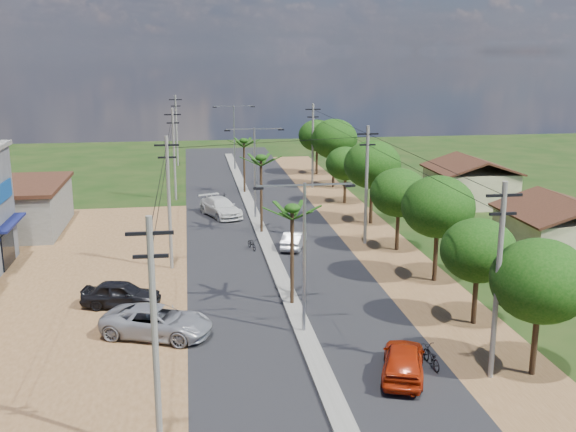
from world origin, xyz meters
The scene contains 37 objects.
ground centered at (0.00, 0.00, 0.00)m, with size 160.00×160.00×0.00m, color black.
road centered at (0.00, 15.00, 0.02)m, with size 12.00×110.00×0.04m, color black.
median centered at (0.00, 18.00, 0.09)m, with size 1.00×90.00×0.18m, color #605E56.
dirt_lot_west centered at (-15.00, 8.00, 0.02)m, with size 18.00×46.00×0.04m, color brown.
dirt_shoulder_east centered at (8.50, 15.00, 0.01)m, with size 5.00×90.00×0.03m, color brown.
house_east_near centered at (20.00, 10.00, 2.39)m, with size 7.60×7.50×4.60m.
house_east_far centered at (21.00, 28.00, 2.39)m, with size 7.60×7.50×4.60m.
tree_east_a centered at (9.50, -6.00, 4.49)m, with size 4.40×4.40×6.37m.
tree_east_b centered at (9.30, 0.00, 4.11)m, with size 4.00×4.00×5.83m.
tree_east_c centered at (9.70, 7.00, 4.86)m, with size 4.60×4.60×6.83m.
tree_east_d centered at (9.40, 14.00, 4.34)m, with size 4.20×4.20×6.13m.
tree_east_e centered at (9.60, 22.00, 5.09)m, with size 4.80×4.80×7.14m.
tree_east_f centered at (9.20, 30.00, 3.89)m, with size 3.80×3.80×5.52m.
tree_east_g centered at (9.80, 38.00, 5.24)m, with size 5.00×5.00×7.38m.
tree_east_h centered at (9.50, 46.00, 4.64)m, with size 4.40×4.40×6.52m.
palm_median_near centered at (0.00, 4.00, 5.54)m, with size 2.00×2.00×6.15m.
palm_median_mid centered at (0.00, 20.00, 5.90)m, with size 2.00×2.00×6.55m.
palm_median_far centered at (0.00, 36.00, 5.26)m, with size 2.00×2.00×5.85m.
streetlight_near centered at (0.00, 0.00, 4.79)m, with size 5.10×0.18×8.00m.
streetlight_mid centered at (0.00, 25.00, 4.79)m, with size 5.10×0.18×8.00m.
streetlight_far centered at (0.00, 50.00, 4.79)m, with size 5.10×0.18×8.00m.
utility_pole_w_a centered at (-7.00, -10.00, 4.76)m, with size 1.60×0.24×9.00m.
utility_pole_w_b centered at (-7.00, 12.00, 4.76)m, with size 1.60×0.24×9.00m.
utility_pole_w_c centered at (-7.00, 34.00, 4.76)m, with size 1.60×0.24×9.00m.
utility_pole_w_d centered at (-7.00, 55.00, 4.76)m, with size 1.60×0.24×9.00m.
utility_pole_e_a centered at (7.50, -6.00, 4.76)m, with size 1.60×0.24×9.00m.
utility_pole_e_b centered at (7.50, 16.00, 4.76)m, with size 1.60×0.24×9.00m.
utility_pole_e_c centered at (7.50, 38.00, 4.76)m, with size 1.60×0.24×9.00m.
car_red_near centered at (3.61, -5.36, 0.78)m, with size 1.84×4.58×1.56m, color #9C2108.
car_silver_mid centered at (1.94, 15.56, 0.64)m, with size 1.36×3.90×1.28m, color #93959A.
car_white_far centered at (-2.95, 26.35, 0.81)m, with size 2.27×5.58×1.62m, color beige.
car_parked_silver centered at (-7.50, 0.76, 0.79)m, with size 2.63×5.70×1.58m, color #93959A.
car_parked_dark centered at (-9.71, 5.26, 0.76)m, with size 1.81×4.49×1.53m, color black.
moto_rider_east centered at (5.20, -4.63, 0.48)m, with size 0.63×1.82×0.96m, color black.
moto_rider_west_a centered at (-1.20, 15.65, 0.43)m, with size 0.57×1.62×0.85m, color black.
moto_rider_west_b centered at (-2.40, 30.89, 0.57)m, with size 0.53×1.89×1.14m, color black.
roadside_sign centered at (-8.00, 0.62, 0.54)m, with size 0.25×1.31×1.09m.
Camera 1 is at (-5.63, -32.10, 14.29)m, focal length 42.00 mm.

